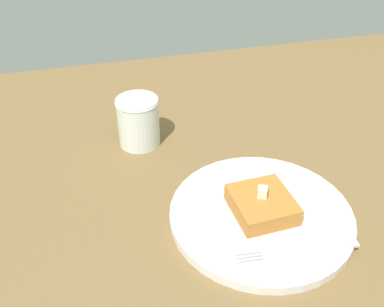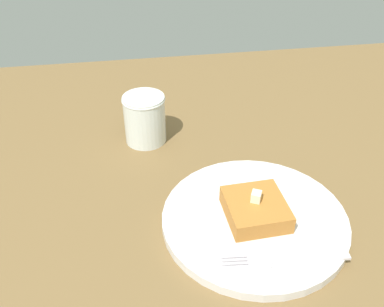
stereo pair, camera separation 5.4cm
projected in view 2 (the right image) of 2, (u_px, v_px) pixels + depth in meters
table_surface at (258, 244)px, 58.57cm from camera, size 124.06×124.06×2.87cm
plate at (251, 219)px, 59.27cm from camera, size 25.68×25.68×1.39cm
toast_slice_center at (252, 209)px, 58.16cm from camera, size 8.80×8.34×2.59cm
butter_pat_primary at (258, 196)px, 57.35cm from camera, size 1.82×1.76×1.40cm
fork at (278, 260)px, 52.50cm from camera, size 2.91×16.06×0.36cm
syrup_jar at (145, 121)px, 74.43cm from camera, size 7.41×7.41×8.63cm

